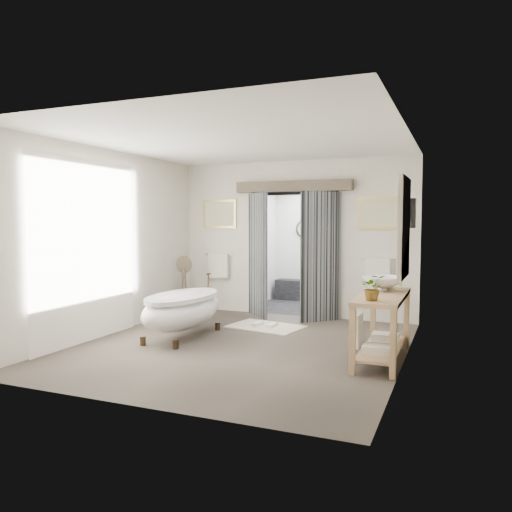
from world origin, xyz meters
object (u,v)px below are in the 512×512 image
Objects in this scene: rug at (266,327)px; basin at (382,283)px; clawfoot_tub at (182,309)px; vanity at (380,321)px.

rug is 2.43m from basin.
rug is at bearing 179.34° from basin.
basin is (2.95, 0.24, 0.50)m from clawfoot_tub.
vanity is 0.59m from basin.
rug is (0.92, 1.17, -0.43)m from clawfoot_tub.
rug is (-2.07, 1.32, -0.50)m from vanity.
clawfoot_tub is 2.99m from vanity.
vanity is (2.99, -0.15, 0.06)m from clawfoot_tub.
rug is at bearing 51.99° from clawfoot_tub.
basin is (2.04, -0.93, 0.94)m from rug.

